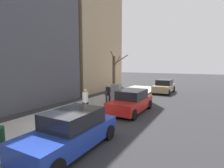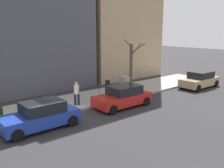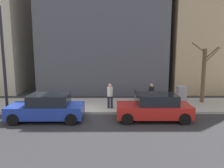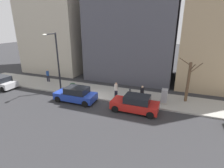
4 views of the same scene
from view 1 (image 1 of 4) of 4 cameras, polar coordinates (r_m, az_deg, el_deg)
ground_plane at (r=9.19m, az=-11.60°, el=-14.68°), size 120.00×120.00×0.00m
sidewalk at (r=10.51m, az=-20.13°, el=-11.79°), size 4.00×36.00×0.15m
parked_car_tan at (r=21.25m, az=16.63°, el=-0.75°), size 1.93×4.20×1.52m
parked_car_red at (r=12.23m, az=6.24°, el=-5.67°), size 1.95×4.22×1.52m
parked_car_blue at (r=7.14m, az=-13.29°, el=-14.73°), size 1.95×4.21×1.52m
parking_meter at (r=12.03m, az=-2.09°, el=-4.66°), size 0.14×0.10×1.35m
utility_box at (r=15.23m, az=1.38°, el=-2.80°), size 0.83×0.61×1.43m
bare_tree at (r=17.42m, az=0.71°, el=3.05°), size 1.55×2.08×4.39m
pedestrian_near_meter at (r=13.18m, az=-1.32°, el=-3.21°), size 0.36×0.36×1.66m
pedestrian_midblock at (r=10.96m, az=-8.69°, el=-5.25°), size 0.36×0.36×1.66m
office_tower_left at (r=25.20m, az=-11.60°, el=21.43°), size 9.01×9.01×19.73m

